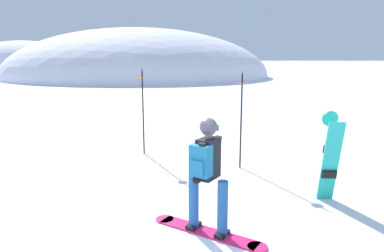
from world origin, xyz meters
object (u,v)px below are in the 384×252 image
Objects in this scene: piste_marker_far at (241,114)px; rock_dark at (207,156)px; spare_snowboard at (330,157)px; snowboarder_main at (207,174)px; piste_marker_near at (143,106)px.

rock_dark is (-0.75, 0.96, -1.25)m from piste_marker_far.
spare_snowboard is 0.73× the size of piste_marker_far.
spare_snowboard is 2.40m from piste_marker_far.
spare_snowboard is 3.67m from rock_dark.
spare_snowboard is at bearing 29.36° from snowboarder_main.
piste_marker_far is (-1.34, 1.95, 0.43)m from spare_snowboard.
piste_marker_far is (0.82, 3.16, 0.33)m from snowboarder_main.
snowboarder_main is 0.78× the size of piste_marker_far.
spare_snowboard is 0.73× the size of piste_marker_near.
piste_marker_far reaches higher than rock_dark.
snowboarder_main is at bearing -104.48° from piste_marker_far.
spare_snowboard is (2.15, 1.21, -0.10)m from snowboarder_main.
piste_marker_far is at bearing -51.93° from rock_dark.
spare_snowboard is at bearing -54.30° from rock_dark.
piste_marker_far is (2.40, -1.12, -0.02)m from piste_marker_near.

